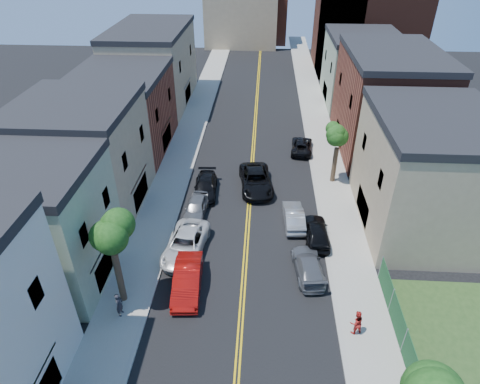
% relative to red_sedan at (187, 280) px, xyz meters
% --- Properties ---
extents(sidewalk_left, '(3.20, 100.00, 0.15)m').
position_rel_red_sedan_xyz_m(sidewalk_left, '(-4.10, 24.72, -0.77)').
color(sidewalk_left, gray).
rests_on(sidewalk_left, ground).
extents(sidewalk_right, '(3.20, 100.00, 0.15)m').
position_rel_red_sedan_xyz_m(sidewalk_right, '(11.70, 24.72, -0.77)').
color(sidewalk_right, gray).
rests_on(sidewalk_right, ground).
extents(curb_left, '(0.30, 100.00, 0.15)m').
position_rel_red_sedan_xyz_m(curb_left, '(-2.35, 24.72, -0.77)').
color(curb_left, gray).
rests_on(curb_left, ground).
extents(curb_right, '(0.30, 100.00, 0.15)m').
position_rel_red_sedan_xyz_m(curb_right, '(9.95, 24.72, -0.77)').
color(curb_right, gray).
rests_on(curb_right, ground).
extents(bldg_left_palegrn, '(9.00, 8.00, 8.50)m').
position_rel_red_sedan_xyz_m(bldg_left_palegrn, '(-10.20, 0.72, 3.40)').
color(bldg_left_palegrn, gray).
rests_on(bldg_left_palegrn, ground).
extents(bldg_left_tan_near, '(9.00, 10.00, 9.00)m').
position_rel_red_sedan_xyz_m(bldg_left_tan_near, '(-10.20, 9.72, 3.65)').
color(bldg_left_tan_near, '#998466').
rests_on(bldg_left_tan_near, ground).
extents(bldg_left_brick, '(9.00, 12.00, 8.00)m').
position_rel_red_sedan_xyz_m(bldg_left_brick, '(-10.20, 20.72, 3.15)').
color(bldg_left_brick, brown).
rests_on(bldg_left_brick, ground).
extents(bldg_left_tan_far, '(9.00, 16.00, 9.50)m').
position_rel_red_sedan_xyz_m(bldg_left_tan_far, '(-10.20, 34.72, 3.90)').
color(bldg_left_tan_far, '#998466').
rests_on(bldg_left_tan_far, ground).
extents(bldg_right_tan, '(9.00, 12.00, 9.00)m').
position_rel_red_sedan_xyz_m(bldg_right_tan, '(17.80, 8.72, 3.65)').
color(bldg_right_tan, '#998466').
rests_on(bldg_right_tan, ground).
extents(bldg_right_brick, '(9.00, 14.00, 10.00)m').
position_rel_red_sedan_xyz_m(bldg_right_brick, '(17.80, 22.72, 4.15)').
color(bldg_right_brick, brown).
rests_on(bldg_right_brick, ground).
extents(bldg_right_palegrn, '(9.00, 12.00, 8.50)m').
position_rel_red_sedan_xyz_m(bldg_right_palegrn, '(17.80, 36.72, 3.40)').
color(bldg_right_palegrn, gray).
rests_on(bldg_right_palegrn, ground).
extents(church, '(16.20, 14.20, 22.60)m').
position_rel_red_sedan_xyz_m(church, '(20.13, 51.78, 6.39)').
color(church, '#4C2319').
rests_on(church, ground).
extents(backdrop_left, '(14.00, 8.00, 12.00)m').
position_rel_red_sedan_xyz_m(backdrop_left, '(-0.20, 66.72, 5.15)').
color(backdrop_left, '#998466').
rests_on(backdrop_left, ground).
extents(backdrop_center, '(10.00, 8.00, 10.00)m').
position_rel_red_sedan_xyz_m(backdrop_center, '(3.80, 70.72, 4.15)').
color(backdrop_center, brown).
rests_on(backdrop_center, ground).
extents(fence_right, '(0.04, 15.00, 1.90)m').
position_rel_red_sedan_xyz_m(fence_right, '(13.30, -5.78, 0.25)').
color(fence_right, '#143F1E').
rests_on(fence_right, sidewalk_right).
extents(tree_left_mid, '(5.20, 5.20, 9.29)m').
position_rel_red_sedan_xyz_m(tree_left_mid, '(-4.08, -1.28, 5.73)').
color(tree_left_mid, '#3A2B1D').
rests_on(tree_left_mid, sidewalk_left).
extents(tree_right_far, '(4.40, 4.40, 8.03)m').
position_rel_red_sedan_xyz_m(tree_right_far, '(11.72, 14.72, 4.91)').
color(tree_right_far, '#3A2B1D').
rests_on(tree_right_far, sidewalk_right).
extents(red_sedan, '(2.16, 5.27, 1.70)m').
position_rel_red_sedan_xyz_m(red_sedan, '(0.00, 0.00, 0.00)').
color(red_sedan, '#A90F0B').
rests_on(red_sedan, ground).
extents(white_pickup, '(3.31, 6.10, 1.62)m').
position_rel_red_sedan_xyz_m(white_pickup, '(-0.75, 3.69, -0.04)').
color(white_pickup, silver).
rests_on(white_pickup, ground).
extents(grey_car_left, '(2.01, 4.48, 1.50)m').
position_rel_red_sedan_xyz_m(grey_car_left, '(-0.70, 8.58, -0.10)').
color(grey_car_left, '#595C61').
rests_on(grey_car_left, ground).
extents(black_car_left, '(2.29, 5.11, 1.45)m').
position_rel_red_sedan_xyz_m(black_car_left, '(-0.33, 11.96, -0.12)').
color(black_car_left, black).
rests_on(black_car_left, ground).
extents(grey_car_right, '(2.46, 4.94, 1.38)m').
position_rel_red_sedan_xyz_m(grey_car_right, '(8.35, 2.03, -0.16)').
color(grey_car_right, '#55585D').
rests_on(grey_car_right, ground).
extents(black_car_right, '(1.97, 4.64, 1.56)m').
position_rel_red_sedan_xyz_m(black_car_right, '(9.30, 5.86, -0.07)').
color(black_car_right, black).
rests_on(black_car_right, ground).
extents(silver_car_right, '(1.83, 4.55, 1.47)m').
position_rel_red_sedan_xyz_m(silver_car_right, '(7.60, 7.83, -0.11)').
color(silver_car_right, '#999BA0').
rests_on(silver_car_right, ground).
extents(dark_car_right_far, '(2.61, 4.93, 1.32)m').
position_rel_red_sedan_xyz_m(dark_car_right_far, '(9.12, 20.99, -0.19)').
color(dark_car_right_far, black).
rests_on(dark_car_right_far, ground).
extents(black_suv_lane, '(3.60, 6.45, 1.70)m').
position_rel_red_sedan_xyz_m(black_suv_lane, '(4.30, 13.15, 0.00)').
color(black_suv_lane, black).
rests_on(black_suv_lane, ground).
extents(pedestrian_left, '(0.49, 0.68, 1.74)m').
position_rel_red_sedan_xyz_m(pedestrian_left, '(-3.89, -2.56, 0.17)').
color(pedestrian_left, '#24232B').
rests_on(pedestrian_left, sidewalk_left).
extents(pedestrian_right, '(1.01, 0.88, 1.76)m').
position_rel_red_sedan_xyz_m(pedestrian_right, '(10.81, -3.07, 0.18)').
color(pedestrian_right, red).
rests_on(pedestrian_right, sidewalk_right).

